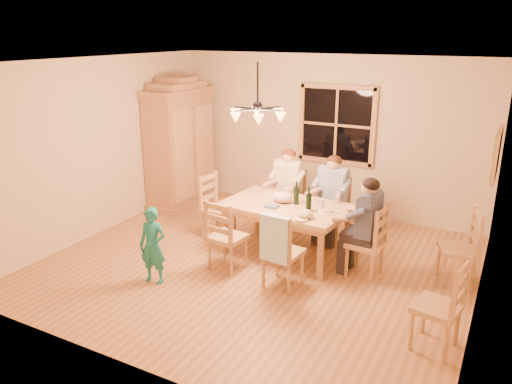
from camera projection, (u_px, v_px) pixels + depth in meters
The scene contains 33 objects.
floor at pixel (257, 264), 6.86m from camera, with size 5.50×5.50×0.00m, color olive.
ceiling at pixel (258, 62), 6.03m from camera, with size 5.50×5.00×0.02m, color white.
wall_back at pixel (325, 135), 8.54m from camera, with size 5.50×0.02×2.70m, color beige.
wall_left at pixel (100, 147), 7.67m from camera, with size 0.02×5.00×2.70m, color beige.
wall_right at pixel (490, 202), 5.22m from camera, with size 0.02×5.00×2.70m, color beige.
window at pixel (337, 125), 8.36m from camera, with size 1.30×0.06×1.30m.
painting at pixel (497, 154), 6.17m from camera, with size 0.06×0.78×0.64m.
chandelier at pixel (258, 113), 6.22m from camera, with size 0.77×0.68×0.71m.
armoire at pixel (180, 147), 8.96m from camera, with size 0.66×1.40×2.30m.
dining_table at pixel (286, 211), 6.95m from camera, with size 1.79×1.19×0.76m.
chair_far_left at pixel (287, 212), 7.93m from camera, with size 0.48×0.46×0.99m.
chair_far_right at pixel (331, 222), 7.53m from camera, with size 0.48×0.46×0.99m.
chair_near_left at pixel (228, 248), 6.64m from camera, with size 0.48×0.46×0.99m.
chair_near_right at pixel (283, 263), 6.20m from camera, with size 0.48×0.46×0.99m.
chair_end_left at pixel (219, 218), 7.68m from camera, with size 0.46×0.48×0.99m.
chair_end_right at pixel (365, 254), 6.45m from camera, with size 0.46×0.48×0.99m.
adult_woman at pixel (288, 180), 7.76m from camera, with size 0.42×0.45×0.87m.
adult_plaid_man at pixel (333, 188), 7.37m from camera, with size 0.42×0.45×0.87m.
adult_slate_man at pixel (368, 215), 6.28m from camera, with size 0.45×0.42×0.87m.
towel at pixel (275, 239), 5.93m from camera, with size 0.38×0.10×0.58m, color #B3E3F2.
wine_bottle_a at pixel (296, 193), 6.88m from camera, with size 0.08×0.08×0.33m, color black.
wine_bottle_b at pixel (309, 199), 6.61m from camera, with size 0.08×0.08×0.33m, color black.
plate_woman at pixel (273, 194), 7.32m from camera, with size 0.26×0.26×0.02m, color white.
plate_plaid at pixel (314, 201), 7.05m from camera, with size 0.26×0.26×0.02m, color white.
plate_slate at pixel (327, 211), 6.63m from camera, with size 0.26×0.26×0.02m, color white.
wine_glass_a at pixel (286, 193), 7.20m from camera, with size 0.06×0.06×0.14m, color silver.
wine_glass_b at pixel (322, 204), 6.73m from camera, with size 0.06×0.06×0.14m, color silver.
cap at pixel (305, 214), 6.40m from camera, with size 0.20×0.20×0.11m, color tan.
napkin at pixel (271, 206), 6.81m from camera, with size 0.18×0.14×0.03m, color #486584.
cloth_bundle at pixel (282, 197), 6.98m from camera, with size 0.28×0.22×0.15m, color #C2A58D.
child at pixel (153, 246), 6.23m from camera, with size 0.36×0.24×1.00m, color #1C7E7D.
chair_spare_front at pixel (435, 321), 4.97m from camera, with size 0.49×0.50×0.99m.
chair_spare_back at pixel (456, 261), 6.27m from camera, with size 0.54×0.55×0.99m.
Camera 1 is at (2.90, -5.50, 3.06)m, focal length 35.00 mm.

